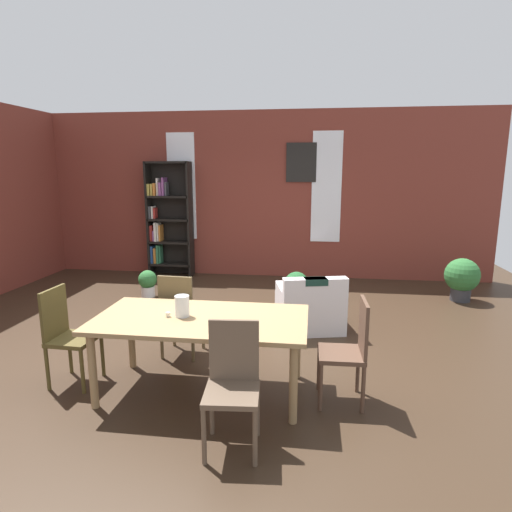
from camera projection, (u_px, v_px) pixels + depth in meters
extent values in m
plane|color=#36261A|center=(212.00, 344.00, 5.12)|extent=(10.40, 10.40, 0.00)
cube|color=brown|center=(253.00, 195.00, 8.26)|extent=(9.00, 0.12, 3.15)
cube|color=white|center=(182.00, 187.00, 8.34)|extent=(0.55, 0.02, 2.05)
cube|color=white|center=(327.00, 187.00, 7.97)|extent=(0.55, 0.02, 2.05)
cube|color=#97764D|center=(201.00, 319.00, 3.90)|extent=(1.94, 1.00, 0.04)
cylinder|color=#97764D|center=(93.00, 371.00, 3.69)|extent=(0.07, 0.07, 0.70)
cylinder|color=#97764D|center=(293.00, 384.00, 3.47)|extent=(0.07, 0.07, 0.70)
cylinder|color=#97764D|center=(131.00, 336.00, 4.47)|extent=(0.07, 0.07, 0.70)
cylinder|color=#97764D|center=(297.00, 345.00, 4.25)|extent=(0.07, 0.07, 0.70)
cylinder|color=silver|center=(182.00, 306.00, 3.90)|extent=(0.13, 0.13, 0.20)
cylinder|color=silver|center=(168.00, 315.00, 3.90)|extent=(0.04, 0.04, 0.04)
cylinder|color=silver|center=(229.00, 323.00, 3.70)|extent=(0.04, 0.04, 0.04)
cube|color=brown|center=(341.00, 354.00, 3.78)|extent=(0.41, 0.41, 0.04)
cube|color=brown|center=(364.00, 328.00, 3.72)|extent=(0.04, 0.38, 0.50)
cylinder|color=brown|center=(319.00, 369.00, 4.03)|extent=(0.04, 0.04, 0.43)
cylinder|color=brown|center=(321.00, 387.00, 3.67)|extent=(0.04, 0.04, 0.43)
cylinder|color=brown|center=(358.00, 370.00, 3.99)|extent=(0.04, 0.04, 0.43)
cylinder|color=brown|center=(363.00, 390.00, 3.64)|extent=(0.04, 0.04, 0.43)
cube|color=brown|center=(232.00, 394.00, 3.12)|extent=(0.43, 0.43, 0.04)
cube|color=brown|center=(234.00, 351.00, 3.25)|extent=(0.38, 0.06, 0.50)
cylinder|color=brown|center=(204.00, 437.00, 2.99)|extent=(0.04, 0.04, 0.43)
cylinder|color=brown|center=(255.00, 438.00, 2.98)|extent=(0.04, 0.04, 0.43)
cylinder|color=brown|center=(212.00, 409.00, 3.35)|extent=(0.04, 0.04, 0.43)
cylinder|color=brown|center=(258.00, 410.00, 3.33)|extent=(0.04, 0.04, 0.43)
cube|color=#4D411E|center=(74.00, 339.00, 4.12)|extent=(0.42, 0.42, 0.04)
cube|color=#4D411E|center=(54.00, 314.00, 4.10)|extent=(0.04, 0.38, 0.50)
cylinder|color=#4D411E|center=(82.00, 372.00, 3.96)|extent=(0.04, 0.04, 0.43)
cylinder|color=#4D411E|center=(103.00, 356.00, 4.31)|extent=(0.04, 0.04, 0.43)
cylinder|color=#4D411E|center=(47.00, 369.00, 4.02)|extent=(0.04, 0.04, 0.43)
cylinder|color=#4D411E|center=(70.00, 353.00, 4.37)|extent=(0.04, 0.04, 0.43)
cube|color=brown|center=(182.00, 316.00, 4.79)|extent=(0.42, 0.42, 0.04)
cube|color=brown|center=(175.00, 299.00, 4.56)|extent=(0.38, 0.05, 0.50)
cylinder|color=brown|center=(203.00, 331.00, 4.97)|extent=(0.04, 0.04, 0.43)
cylinder|color=brown|center=(174.00, 329.00, 5.04)|extent=(0.04, 0.04, 0.43)
cylinder|color=brown|center=(193.00, 343.00, 4.62)|extent=(0.04, 0.04, 0.43)
cylinder|color=brown|center=(162.00, 340.00, 4.69)|extent=(0.04, 0.04, 0.43)
cube|color=black|center=(150.00, 219.00, 8.35)|extent=(0.04, 0.31, 2.22)
cube|color=black|center=(190.00, 220.00, 8.25)|extent=(0.04, 0.31, 2.22)
cube|color=black|center=(172.00, 219.00, 8.45)|extent=(0.86, 0.01, 2.22)
cube|color=black|center=(172.00, 264.00, 8.48)|extent=(0.82, 0.31, 0.04)
cube|color=#284C8C|center=(153.00, 254.00, 8.49)|extent=(0.04, 0.21, 0.34)
cube|color=orange|center=(156.00, 255.00, 8.48)|extent=(0.05, 0.21, 0.30)
cube|color=#33724C|center=(159.00, 254.00, 8.47)|extent=(0.04, 0.26, 0.37)
cube|color=#33724C|center=(161.00, 254.00, 8.46)|extent=(0.03, 0.17, 0.35)
cube|color=black|center=(171.00, 242.00, 8.39)|extent=(0.82, 0.31, 0.04)
cube|color=#B22D28|center=(152.00, 233.00, 8.40)|extent=(0.05, 0.18, 0.31)
cube|color=#8C4C8C|center=(155.00, 235.00, 8.40)|extent=(0.03, 0.23, 0.21)
cube|color=white|center=(157.00, 231.00, 8.38)|extent=(0.04, 0.25, 0.37)
cube|color=white|center=(159.00, 232.00, 8.38)|extent=(0.03, 0.19, 0.36)
cube|color=orange|center=(161.00, 233.00, 8.38)|extent=(0.03, 0.21, 0.31)
cube|color=black|center=(170.00, 220.00, 8.30)|extent=(0.82, 0.31, 0.04)
cube|color=#4C4C51|center=(151.00, 212.00, 8.32)|extent=(0.04, 0.20, 0.24)
cube|color=white|center=(154.00, 212.00, 8.32)|extent=(0.03, 0.21, 0.24)
cube|color=#B22D28|center=(155.00, 213.00, 8.31)|extent=(0.03, 0.16, 0.20)
cube|color=black|center=(169.00, 197.00, 8.21)|extent=(0.82, 0.31, 0.04)
cube|color=gold|center=(150.00, 190.00, 8.24)|extent=(0.05, 0.25, 0.22)
cube|color=gold|center=(153.00, 190.00, 8.23)|extent=(0.04, 0.23, 0.22)
cube|color=orange|center=(156.00, 189.00, 8.22)|extent=(0.04, 0.25, 0.24)
cube|color=white|center=(158.00, 187.00, 8.20)|extent=(0.04, 0.16, 0.33)
cube|color=#8C4C8C|center=(162.00, 189.00, 8.20)|extent=(0.05, 0.23, 0.25)
cube|color=#8C4C8C|center=(164.00, 187.00, 8.19)|extent=(0.04, 0.25, 0.34)
cube|color=#4C4C51|center=(167.00, 189.00, 8.19)|extent=(0.03, 0.17, 0.26)
cube|color=black|center=(167.00, 162.00, 8.09)|extent=(0.82, 0.31, 0.04)
cube|color=silver|center=(309.00, 312.00, 5.66)|extent=(0.96, 0.96, 0.40)
cube|color=silver|center=(315.00, 292.00, 5.28)|extent=(0.82, 0.34, 0.35)
cube|color=silver|center=(335.00, 292.00, 5.64)|extent=(0.28, 0.73, 0.15)
cube|color=silver|center=(284.00, 293.00, 5.58)|extent=(0.28, 0.73, 0.15)
cube|color=#19382D|center=(315.00, 281.00, 5.25)|extent=(0.31, 0.23, 0.08)
cylinder|color=silver|center=(296.00, 300.00, 6.57)|extent=(0.26, 0.26, 0.19)
sphere|color=#235B2D|center=(296.00, 284.00, 6.52)|extent=(0.38, 0.38, 0.38)
cylinder|color=#333338|center=(460.00, 294.00, 6.82)|extent=(0.31, 0.31, 0.21)
sphere|color=#2D6B33|center=(462.00, 275.00, 6.76)|extent=(0.53, 0.53, 0.53)
cylinder|color=silver|center=(148.00, 292.00, 7.03)|extent=(0.22, 0.22, 0.17)
sphere|color=#2D6B33|center=(148.00, 279.00, 6.99)|extent=(0.30, 0.30, 0.30)
cube|color=black|center=(301.00, 162.00, 7.94)|extent=(0.56, 0.03, 0.72)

